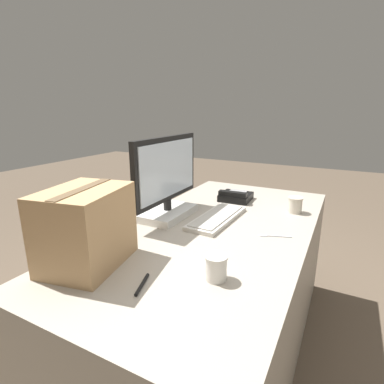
# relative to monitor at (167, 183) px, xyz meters

# --- Properties ---
(ground_plane) EXTENTS (12.00, 12.00, 0.00)m
(ground_plane) POSITION_rel_monitor_xyz_m (-0.02, -0.30, -0.92)
(ground_plane) COLOR brown
(office_desk) EXTENTS (1.80, 0.90, 0.73)m
(office_desk) POSITION_rel_monitor_xyz_m (-0.02, -0.30, -0.56)
(office_desk) COLOR #A89E8E
(office_desk) RESTS_ON ground_plane
(monitor) EXTENTS (0.58, 0.21, 0.44)m
(monitor) POSITION_rel_monitor_xyz_m (0.00, 0.00, 0.00)
(monitor) COLOR white
(monitor) RESTS_ON office_desk
(keyboard) EXTENTS (0.46, 0.18, 0.03)m
(keyboard) POSITION_rel_monitor_xyz_m (0.08, -0.27, -0.18)
(keyboard) COLOR beige
(keyboard) RESTS_ON office_desk
(desk_phone) EXTENTS (0.20, 0.20, 0.07)m
(desk_phone) POSITION_rel_monitor_xyz_m (0.47, -0.23, -0.16)
(desk_phone) COLOR black
(desk_phone) RESTS_ON office_desk
(paper_cup_left) EXTENTS (0.08, 0.08, 0.09)m
(paper_cup_left) POSITION_rel_monitor_xyz_m (-0.47, -0.49, -0.15)
(paper_cup_left) COLOR white
(paper_cup_left) RESTS_ON office_desk
(paper_cup_right) EXTENTS (0.08, 0.08, 0.09)m
(paper_cup_right) POSITION_rel_monitor_xyz_m (0.40, -0.62, -0.15)
(paper_cup_right) COLOR beige
(paper_cup_right) RESTS_ON office_desk
(spoon) EXTENTS (0.06, 0.15, 0.00)m
(spoon) POSITION_rel_monitor_xyz_m (-0.01, -0.57, -0.19)
(spoon) COLOR #B2B2B7
(spoon) RESTS_ON office_desk
(cardboard_box) EXTENTS (0.38, 0.31, 0.30)m
(cardboard_box) POSITION_rel_monitor_xyz_m (-0.59, -0.01, -0.04)
(cardboard_box) COLOR tan
(cardboard_box) RESTS_ON office_desk
(pen_marker) EXTENTS (0.12, 0.05, 0.01)m
(pen_marker) POSITION_rel_monitor_xyz_m (-0.62, -0.28, -0.19)
(pen_marker) COLOR black
(pen_marker) RESTS_ON office_desk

